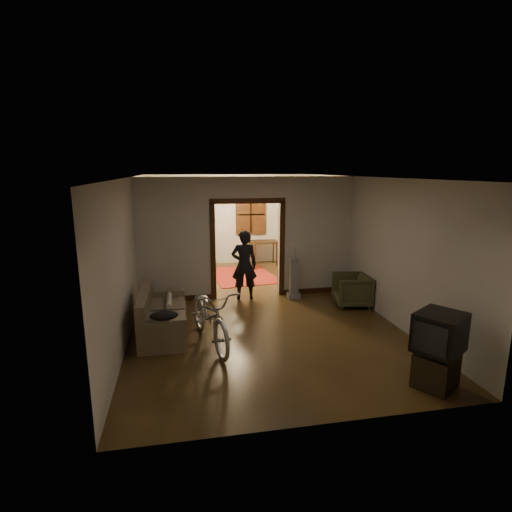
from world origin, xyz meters
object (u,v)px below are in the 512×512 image
object	(u,v)px
sofa	(163,312)
armchair	(352,290)
person	(244,265)
locker	(193,238)
desk	(261,253)
bicycle	(210,315)

from	to	relation	value
sofa	armchair	xyz separation A→B (m)	(4.03, 0.80, -0.06)
person	locker	world-z (taller)	locker
desk	bicycle	bearing A→B (deg)	-100.00
locker	bicycle	bearing A→B (deg)	-87.75
locker	armchair	bearing A→B (deg)	-49.35
sofa	desk	size ratio (longest dim) A/B	1.76
sofa	armchair	size ratio (longest dim) A/B	2.31
person	desk	size ratio (longest dim) A/B	1.59
sofa	person	world-z (taller)	person
bicycle	sofa	bearing A→B (deg)	129.81
armchair	desk	distance (m)	4.29
sofa	person	xyz separation A→B (m)	(1.77, 1.70, 0.40)
armchair	desk	bearing A→B (deg)	-154.27
sofa	locker	xyz separation A→B (m)	(0.72, 4.86, 0.51)
bicycle	person	bearing A→B (deg)	54.71
sofa	desk	bearing A→B (deg)	60.46
bicycle	person	distance (m)	2.53
sofa	locker	size ratio (longest dim) A/B	0.97
person	locker	bearing A→B (deg)	-66.72
sofa	locker	distance (m)	4.94
sofa	armchair	distance (m)	4.11
armchair	bicycle	bearing A→B (deg)	-56.96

